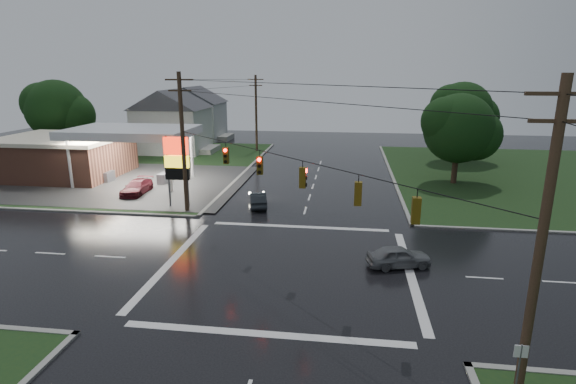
# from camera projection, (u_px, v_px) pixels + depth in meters

# --- Properties ---
(ground) EXTENTS (120.00, 120.00, 0.00)m
(ground) POSITION_uv_depth(u_px,v_px,m) (287.00, 267.00, 26.16)
(ground) COLOR black
(ground) RESTS_ON ground
(grass_nw) EXTENTS (36.00, 36.00, 0.08)m
(grass_nw) POSITION_uv_depth(u_px,v_px,m) (104.00, 165.00, 54.35)
(grass_nw) COLOR #173316
(grass_nw) RESTS_ON ground
(grass_ne) EXTENTS (36.00, 36.00, 0.08)m
(grass_ne) POSITION_uv_depth(u_px,v_px,m) (562.00, 178.00, 47.70)
(grass_ne) COLOR #173316
(grass_ne) RESTS_ON ground
(gas_station) EXTENTS (26.20, 18.00, 5.60)m
(gas_station) POSITION_uv_depth(u_px,v_px,m) (73.00, 154.00, 47.63)
(gas_station) COLOR #2D2D2D
(gas_station) RESTS_ON ground
(pylon_sign) EXTENTS (2.00, 0.35, 6.00)m
(pylon_sign) POSITION_uv_depth(u_px,v_px,m) (177.00, 160.00, 36.50)
(pylon_sign) COLOR #59595E
(pylon_sign) RESTS_ON ground
(utility_pole_nw) EXTENTS (2.20, 0.32, 11.00)m
(utility_pole_nw) POSITION_uv_depth(u_px,v_px,m) (183.00, 141.00, 34.97)
(utility_pole_nw) COLOR #382619
(utility_pole_nw) RESTS_ON ground
(utility_pole_se) EXTENTS (2.20, 0.32, 11.00)m
(utility_pole_se) POSITION_uv_depth(u_px,v_px,m) (541.00, 243.00, 14.37)
(utility_pole_se) COLOR #382619
(utility_pole_se) RESTS_ON ground
(utility_pole_n) EXTENTS (2.20, 0.32, 10.50)m
(utility_pole_n) POSITION_uv_depth(u_px,v_px,m) (256.00, 112.00, 62.30)
(utility_pole_n) COLOR #382619
(utility_pole_n) RESTS_ON ground
(traffic_signals) EXTENTS (26.87, 26.87, 1.47)m
(traffic_signals) POSITION_uv_depth(u_px,v_px,m) (287.00, 157.00, 24.45)
(traffic_signals) COLOR black
(traffic_signals) RESTS_ON ground
(house_near) EXTENTS (11.05, 8.48, 8.60)m
(house_near) POSITION_uv_depth(u_px,v_px,m) (172.00, 120.00, 62.13)
(house_near) COLOR silver
(house_near) RESTS_ON ground
(house_far) EXTENTS (11.05, 8.48, 8.60)m
(house_far) POSITION_uv_depth(u_px,v_px,m) (194.00, 113.00, 73.74)
(house_far) COLOR silver
(house_far) RESTS_ON ground
(tree_nw_behind) EXTENTS (8.93, 7.60, 10.00)m
(tree_nw_behind) POSITION_uv_depth(u_px,v_px,m) (58.00, 110.00, 57.57)
(tree_nw_behind) COLOR black
(tree_nw_behind) RESTS_ON ground
(tree_ne_near) EXTENTS (7.99, 6.80, 8.98)m
(tree_ne_near) POSITION_uv_depth(u_px,v_px,m) (460.00, 129.00, 43.94)
(tree_ne_near) COLOR black
(tree_ne_near) RESTS_ON ground
(tree_ne_far) EXTENTS (8.46, 7.20, 9.80)m
(tree_ne_far) POSITION_uv_depth(u_px,v_px,m) (463.00, 112.00, 54.88)
(tree_ne_far) COLOR black
(tree_ne_far) RESTS_ON ground
(car_north) EXTENTS (2.20, 3.95, 1.23)m
(car_north) POSITION_uv_depth(u_px,v_px,m) (258.00, 199.00, 37.67)
(car_north) COLOR black
(car_north) RESTS_ON ground
(car_crossing) EXTENTS (3.94, 2.39, 1.25)m
(car_crossing) POSITION_uv_depth(u_px,v_px,m) (399.00, 256.00, 26.05)
(car_crossing) COLOR slate
(car_crossing) RESTS_ON ground
(car_pump) EXTENTS (1.95, 4.52, 1.30)m
(car_pump) POSITION_uv_depth(u_px,v_px,m) (137.00, 187.00, 41.43)
(car_pump) COLOR #56131C
(car_pump) RESTS_ON ground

